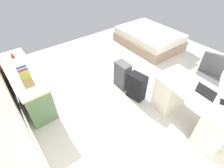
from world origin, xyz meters
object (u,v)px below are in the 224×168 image
at_px(suitcase_black, 137,87).
at_px(figurine_small, 12,55).
at_px(credenza, 27,84).
at_px(laptop, 207,93).
at_px(bed, 149,38).
at_px(suitcase_spare_grey, 122,75).
at_px(computer_mouse, 193,85).
at_px(office_chair, 206,79).
at_px(desk, 193,106).
at_px(cell_phone_near_laptop, 222,102).

distance_m(suitcase_black, figurine_small, 2.68).
bearing_deg(credenza, suitcase_black, -127.60).
distance_m(credenza, figurine_small, 0.71).
bearing_deg(figurine_small, laptop, -146.19).
bearing_deg(bed, suitcase_spare_grey, 116.89).
xyz_separation_m(laptop, computer_mouse, (0.26, -0.06, -0.03)).
xyz_separation_m(suitcase_black, figurine_small, (1.95, 1.78, 0.49)).
height_order(bed, suitcase_black, suitcase_black).
bearing_deg(suitcase_spare_grey, computer_mouse, -164.25).
distance_m(office_chair, computer_mouse, 0.90).
bearing_deg(suitcase_spare_grey, desk, -167.20).
distance_m(bed, computer_mouse, 2.91).
height_order(desk, laptop, laptop).
bearing_deg(credenza, figurine_small, 0.15).
bearing_deg(credenza, cell_phone_near_laptop, -142.11).
xyz_separation_m(desk, bed, (2.51, -1.65, -0.15)).
xyz_separation_m(suitcase_spare_grey, laptop, (-1.62, -0.30, 0.49)).
bearing_deg(office_chair, laptop, 111.81).
bearing_deg(laptop, credenza, 39.42).
distance_m(desk, figurine_small, 3.68).
xyz_separation_m(desk, suitcase_black, (1.05, 0.32, -0.10)).
distance_m(suitcase_spare_grey, laptop, 1.72).
relative_size(office_chair, bed, 0.49).
bearing_deg(laptop, figurine_small, 33.81).
distance_m(bed, cell_phone_near_laptop, 3.31).
height_order(computer_mouse, figurine_small, figurine_small).
height_order(credenza, suitcase_spare_grey, credenza).
height_order(office_chair, bed, office_chair).
relative_size(desk, suitcase_black, 2.54).
height_order(desk, cell_phone_near_laptop, cell_phone_near_laptop).
bearing_deg(office_chair, suitcase_black, 55.80).
distance_m(bed, suitcase_black, 2.45).
height_order(suitcase_black, cell_phone_near_laptop, cell_phone_near_laptop).
distance_m(credenza, computer_mouse, 3.15).
height_order(desk, suitcase_spare_grey, desk).
height_order(desk, figurine_small, figurine_small).
relative_size(suitcase_black, computer_mouse, 5.86).
bearing_deg(figurine_small, office_chair, -132.87).
height_order(credenza, bed, credenza).
xyz_separation_m(office_chair, figurine_small, (2.76, 2.97, 0.37)).
bearing_deg(office_chair, desk, 105.50).
xyz_separation_m(desk, cell_phone_near_laptop, (-0.34, -0.05, 0.37)).
xyz_separation_m(bed, computer_mouse, (-2.37, 1.60, 0.53)).
distance_m(desk, credenza, 3.20).
distance_m(bed, suitcase_spare_grey, 2.21).
height_order(credenza, cell_phone_near_laptop, cell_phone_near_laptop).
xyz_separation_m(bed, suitcase_black, (-1.46, 1.97, 0.05)).
relative_size(desk, credenza, 0.83).
height_order(suitcase_black, computer_mouse, computer_mouse).
bearing_deg(desk, cell_phone_near_laptop, -172.12).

